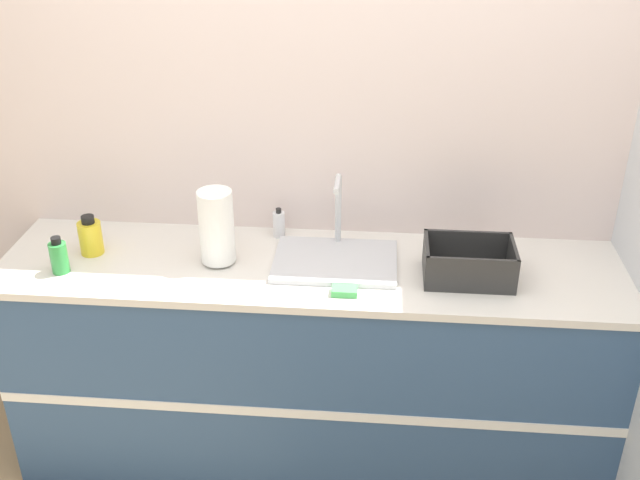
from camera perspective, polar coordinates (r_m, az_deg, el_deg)
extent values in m
cube|color=silver|center=(2.92, -0.11, 7.74)|extent=(4.73, 0.06, 2.60)
cube|color=#33517A|center=(3.06, -0.63, -9.60)|extent=(2.33, 0.57, 0.89)
cube|color=white|center=(2.84, -1.19, -13.06)|extent=(2.33, 0.01, 0.04)
cube|color=silver|center=(2.80, -0.68, -2.13)|extent=(2.35, 0.60, 0.03)
cube|color=silver|center=(2.79, 1.17, -1.64)|extent=(0.46, 0.34, 0.02)
cylinder|color=silver|center=(2.86, 1.40, 2.38)|extent=(0.02, 0.02, 0.27)
cylinder|color=silver|center=(2.73, 1.33, 4.30)|extent=(0.02, 0.14, 0.02)
cylinder|color=#4C4C51|center=(2.83, -7.70, -1.58)|extent=(0.10, 0.10, 0.01)
cylinder|color=white|center=(2.76, -7.89, 1.03)|extent=(0.13, 0.13, 0.28)
cube|color=#2D2D2D|center=(2.76, 11.16, -2.73)|extent=(0.32, 0.22, 0.01)
cube|color=#2D2D2D|center=(2.64, 11.49, -2.59)|extent=(0.32, 0.01, 0.12)
cube|color=#2D2D2D|center=(2.81, 11.11, -0.47)|extent=(0.32, 0.01, 0.12)
cube|color=#2D2D2D|center=(2.71, 8.07, -1.37)|extent=(0.01, 0.22, 0.12)
cube|color=#2D2D2D|center=(2.75, 14.47, -1.61)|extent=(0.01, 0.22, 0.12)
cylinder|color=#2D8C3D|center=(2.88, -19.26, -1.29)|extent=(0.06, 0.06, 0.12)
cylinder|color=black|center=(2.85, -19.48, -0.04)|extent=(0.04, 0.04, 0.03)
cylinder|color=yellow|center=(2.97, -17.07, 0.16)|extent=(0.09, 0.09, 0.13)
cylinder|color=black|center=(2.94, -17.28, 1.50)|extent=(0.05, 0.05, 0.03)
cylinder|color=silver|center=(2.97, -3.15, 1.19)|extent=(0.05, 0.05, 0.10)
cylinder|color=black|center=(2.95, -3.18, 2.25)|extent=(0.02, 0.02, 0.02)
cube|color=#4CB259|center=(2.61, 1.88, -3.89)|extent=(0.09, 0.06, 0.02)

